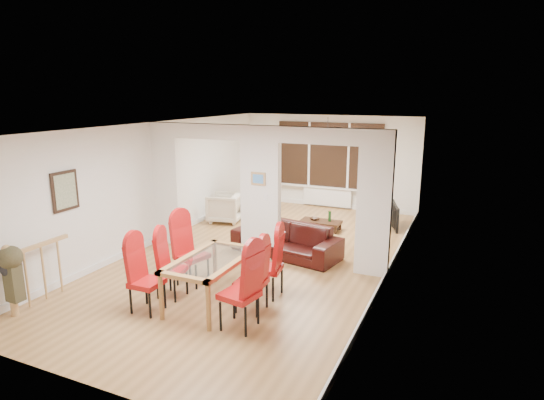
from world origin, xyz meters
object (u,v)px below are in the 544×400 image
Objects in this scene: person at (254,187)px; television at (390,216)px; dining_chair_la at (147,277)px; bottle at (330,216)px; bowl at (315,219)px; sofa at (286,240)px; dining_table at (212,281)px; coffee_table at (321,225)px; dining_chair_lb at (171,267)px; dining_chair_rb at (251,277)px; dining_chair_lc at (192,252)px; armchair at (225,208)px; dining_chair_ra at (239,288)px; dining_chair_rc at (267,263)px.

person reaches higher than television.
television is at bearing 65.04° from dining_chair_la.
bowl is at bearing -177.27° from bottle.
dining_chair_la is 0.49× the size of sofa.
bowl is at bearing 87.97° from dining_table.
coffee_table is (1.85, -0.15, -0.75)m from person.
bowl is at bearing 66.24° from dining_chair_lb.
dining_chair_rb is 4.41m from coffee_table.
television is (2.55, 5.89, -0.24)m from dining_chair_la.
person reaches higher than dining_table.
dining_table is 0.68m from dining_chair_rb.
armchair is at bearing 126.35° from dining_chair_lc.
sofa is at bearing 97.96° from dining_chair_rb.
dining_chair_ra reaches higher than dining_chair_rc.
person is (-0.82, 4.61, 0.35)m from dining_chair_lb.
armchair is 0.47× the size of person.
dining_table is at bearing 144.80° from television.
dining_chair_ra reaches higher than dining_chair_rb.
dining_chair_lb reaches higher than bowl.
television is 1.52m from bottle.
dining_chair_lb is at bearing 138.40° from television.
bottle is (1.24, 4.50, -0.16)m from dining_chair_lb.
armchair is 2.30m from bowl.
bowl is (2.27, 0.34, -0.12)m from armchair.
dining_chair_rb is at bearing 23.21° from dining_chair_la.
armchair is at bearing -172.56° from coffee_table.
dining_table is 0.72× the size of sofa.
dining_chair_rc is (0.00, 0.57, 0.01)m from dining_chair_rb.
dining_chair_lb is at bearing -100.96° from bowl.
television is at bearing 51.95° from dining_chair_lb.
sofa reaches higher than bottle.
coffee_table is (-0.42, 4.90, -0.47)m from dining_chair_ra.
dining_chair_rb is 0.98× the size of dining_chair_rc.
dining_chair_lc is 1.20× the size of coffee_table.
person is 1.80m from bowl.
coffee_table is at bearing 92.18° from dining_chair_rb.
dining_table is at bearing 156.71° from dining_chair_ra.
dining_chair_la reaches higher than dining_table.
television is (1.80, 5.28, -0.08)m from dining_table.
dining_chair_rb is 2.48m from sofa.
dining_chair_la is at bearing -147.80° from dining_chair_rc.
armchair is (-1.37, 4.70, -0.17)m from dining_chair_la.
dining_table reaches higher than sofa.
dining_chair_rc reaches higher than bottle.
armchair is at bearing 132.03° from dining_chair_ra.
dining_chair_ra is 4.97m from bowl.
dining_chair_rc is at bearing 26.17° from armchair.
television is at bearing 94.53° from armchair.
person reaches higher than dining_chair_ra.
coffee_table is (1.06, 5.02, -0.43)m from dining_chair_la.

